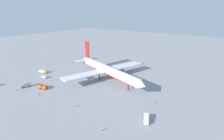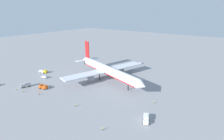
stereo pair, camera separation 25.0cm
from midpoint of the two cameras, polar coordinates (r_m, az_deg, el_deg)
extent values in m
plane|color=gray|center=(133.88, -1.35, -3.09)|extent=(600.00, 600.00, 0.00)
cylinder|color=silver|center=(131.33, -1.38, -0.05)|extent=(63.90, 25.88, 6.31)
cone|color=silver|center=(106.26, 9.53, -4.88)|extent=(6.70, 7.44, 6.19)
cone|color=silver|center=(160.73, -8.68, 3.20)|extent=(7.84, 7.64, 6.00)
cube|color=red|center=(153.94, -7.95, 6.45)|extent=(5.87, 2.31, 13.98)
cube|color=silver|center=(159.07, -6.11, 3.62)|extent=(7.07, 10.33, 0.36)
cube|color=silver|center=(153.93, -9.75, 2.95)|extent=(7.07, 10.33, 0.36)
cube|color=silver|center=(144.69, 3.85, 1.27)|extent=(17.81, 31.59, 0.70)
cylinder|color=slate|center=(141.84, 2.68, 0.05)|extent=(5.42, 4.75, 3.53)
cube|color=silver|center=(125.47, -9.11, -1.64)|extent=(17.81, 31.59, 0.70)
cylinder|color=slate|center=(127.35, -7.04, -2.27)|extent=(6.11, 5.04, 3.61)
cylinder|color=black|center=(116.48, 5.09, -5.40)|extent=(0.70, 0.70, 4.32)
cylinder|color=black|center=(138.39, -0.38, -1.40)|extent=(0.70, 0.70, 4.32)
cylinder|color=black|center=(133.00, -3.99, -2.28)|extent=(0.70, 0.70, 4.32)
cube|color=red|center=(131.89, -1.37, -0.76)|extent=(61.33, 24.78, 0.50)
cube|color=#BF4C14|center=(127.51, -21.67, -4.79)|extent=(2.27, 2.86, 2.40)
cube|color=#BF4C14|center=(125.87, -20.65, -5.07)|extent=(3.87, 3.38, 1.95)
cube|color=black|center=(127.63, -21.89, -4.50)|extent=(0.72, 2.01, 1.05)
cylinder|color=black|center=(127.00, -21.90, -5.50)|extent=(0.95, 0.56, 0.90)
cylinder|color=black|center=(128.73, -21.20, -5.09)|extent=(0.95, 0.56, 0.90)
cylinder|color=black|center=(124.96, -20.70, -5.74)|extent=(0.95, 0.56, 0.90)
cylinder|color=black|center=(126.72, -20.01, -5.32)|extent=(0.95, 0.56, 0.90)
cube|color=yellow|center=(156.93, -20.43, -0.42)|extent=(2.69, 2.97, 2.15)
cube|color=silver|center=(159.18, -21.45, -0.38)|extent=(4.72, 3.67, 1.67)
cube|color=black|center=(156.36, -20.24, -0.26)|extent=(0.75, 1.97, 0.95)
cylinder|color=black|center=(158.29, -20.18, -0.65)|extent=(0.95, 0.58, 0.90)
cylinder|color=black|center=(156.47, -20.71, -0.92)|extent=(0.95, 0.58, 0.90)
cylinder|color=black|center=(160.86, -21.40, -0.49)|extent=(0.95, 0.58, 0.90)
cylinder|color=black|center=(159.06, -21.93, -0.77)|extent=(0.95, 0.58, 0.90)
cube|color=#999EA5|center=(133.73, -26.68, -4.50)|extent=(2.79, 2.49, 2.02)
cube|color=#999EA5|center=(134.02, -25.31, -4.10)|extent=(3.42, 4.35, 2.66)
cube|color=black|center=(133.48, -26.98, -4.35)|extent=(1.88, 0.70, 0.89)
cylinder|color=black|center=(133.04, -26.45, -5.05)|extent=(0.57, 0.95, 0.90)
cylinder|color=black|center=(135.19, -26.62, -4.72)|extent=(0.57, 0.95, 0.90)
cylinder|color=black|center=(133.53, -24.80, -4.73)|extent=(0.57, 0.95, 0.90)
cylinder|color=black|center=(135.68, -25.00, -4.40)|extent=(0.57, 0.95, 0.90)
cube|color=white|center=(85.29, 10.69, -15.90)|extent=(2.87, 2.72, 1.87)
cube|color=white|center=(88.05, 10.69, -14.51)|extent=(3.77, 4.55, 2.35)
cube|color=black|center=(84.47, 10.71, -15.89)|extent=(1.74, 0.91, 0.82)
cylinder|color=black|center=(86.02, 11.43, -16.38)|extent=(0.66, 0.94, 0.90)
cylinder|color=black|center=(85.94, 9.86, -16.31)|extent=(0.66, 0.94, 0.90)
cylinder|color=black|center=(89.42, 11.39, -14.89)|extent=(0.66, 0.94, 0.90)
cylinder|color=black|center=(89.35, 9.89, -14.82)|extent=(0.66, 0.94, 0.90)
cube|color=silver|center=(146.06, -20.80, -2.10)|extent=(5.00, 3.75, 1.10)
cube|color=silver|center=(145.68, -20.75, -1.81)|extent=(3.42, 2.83, 0.55)
cylinder|color=black|center=(146.27, -21.47, -2.39)|extent=(0.67, 0.48, 0.64)
cylinder|color=black|center=(147.75, -21.12, -2.14)|extent=(0.67, 0.48, 0.64)
cylinder|color=black|center=(144.75, -20.42, -2.48)|extent=(0.67, 0.48, 0.64)
cylinder|color=black|center=(146.24, -20.07, -2.22)|extent=(0.67, 0.48, 0.64)
cube|color=#595B60|center=(175.08, 9.13, 1.99)|extent=(1.83, 2.85, 0.15)
cylinder|color=#333338|center=(176.34, 9.45, 2.09)|extent=(0.18, 0.60, 0.08)
cube|color=silver|center=(174.90, 9.14, 2.19)|extent=(1.62, 2.41, 1.14)
cylinder|color=black|center=(176.28, 9.14, 2.07)|extent=(0.19, 0.41, 0.40)
cylinder|color=black|center=(175.48, 9.51, 1.98)|extent=(0.19, 0.41, 0.40)
cylinder|color=black|center=(174.73, 8.74, 1.95)|extent=(0.19, 0.41, 0.40)
cylinder|color=black|center=(173.92, 9.11, 1.85)|extent=(0.19, 0.41, 0.40)
cylinder|color=black|center=(147.17, -32.07, -3.92)|extent=(0.42, 0.24, 0.40)
cylinder|color=black|center=(145.24, -31.99, -4.18)|extent=(0.42, 0.24, 0.40)
cylinder|color=black|center=(119.29, -22.16, -7.10)|extent=(0.44, 0.44, 0.83)
cylinder|color=orange|center=(119.00, -22.20, -6.78)|extent=(0.55, 0.55, 0.63)
sphere|color=#8C6647|center=(118.83, -22.23, -6.60)|extent=(0.23, 0.23, 0.23)
cylinder|color=navy|center=(126.92, -26.31, -6.14)|extent=(0.38, 0.38, 0.88)
cylinder|color=#B2F219|center=(126.63, -26.36, -5.82)|extent=(0.47, 0.47, 0.66)
sphere|color=tan|center=(126.46, -26.39, -5.63)|extent=(0.24, 0.24, 0.24)
cylinder|color=#3F3F47|center=(81.25, -3.09, -18.36)|extent=(0.44, 0.44, 0.81)
cylinder|color=#B2F219|center=(80.83, -3.10, -17.96)|extent=(0.56, 0.56, 0.60)
sphere|color=tan|center=(80.58, -3.10, -17.73)|extent=(0.22, 0.22, 0.22)
cylinder|color=navy|center=(99.96, -11.59, -11.08)|extent=(0.37, 0.37, 0.88)
cylinder|color=#B2F219|center=(99.59, -11.62, -10.70)|extent=(0.47, 0.47, 0.66)
sphere|color=beige|center=(99.37, -11.63, -10.47)|extent=(0.24, 0.24, 0.24)
cylinder|color=navy|center=(103.77, 13.08, -10.06)|extent=(0.40, 0.40, 0.79)
cylinder|color=#B2F219|center=(103.45, 13.10, -9.72)|extent=(0.50, 0.50, 0.60)
sphere|color=tan|center=(103.26, 13.12, -9.52)|extent=(0.22, 0.22, 0.22)
cylinder|color=#3F3F47|center=(131.87, -28.07, -5.51)|extent=(0.44, 0.44, 0.87)
cylinder|color=#B2F219|center=(131.59, -28.12, -5.21)|extent=(0.55, 0.55, 0.65)
sphere|color=beige|center=(131.43, -28.15, -5.03)|extent=(0.24, 0.24, 0.24)
cone|color=orange|center=(171.14, 5.14, 1.76)|extent=(0.36, 0.36, 0.55)
cone|color=orange|center=(183.29, -5.71, 2.87)|extent=(0.36, 0.36, 0.55)
camera|label=1|loc=(0.13, -90.05, -0.02)|focal=28.81mm
camera|label=2|loc=(0.13, 89.95, 0.02)|focal=28.81mm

